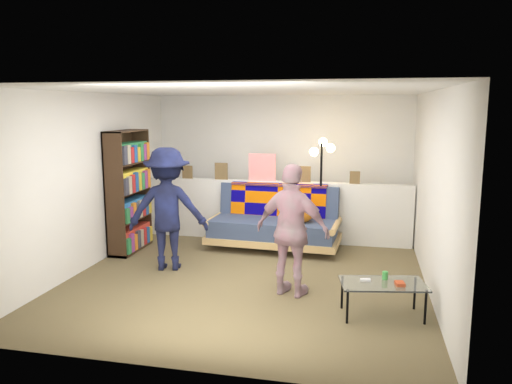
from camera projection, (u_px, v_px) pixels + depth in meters
ground at (250, 275)px, 6.64m from camera, size 5.00×5.00×0.00m
room_shell at (257, 146)px, 6.81m from camera, size 4.60×5.05×2.45m
half_wall_ledge at (274, 211)px, 8.28m from camera, size 4.45×0.15×1.00m
ledge_decor at (261, 170)px, 8.20m from camera, size 2.97×0.02×0.45m
futon_sofa at (276, 222)px, 7.85m from camera, size 2.09×1.09×0.88m
bookshelf at (129, 195)px, 7.65m from camera, size 0.31×0.93×1.86m
coffee_table at (383, 285)px, 5.27m from camera, size 0.96×0.64×0.46m
floor_lamp at (322, 170)px, 7.80m from camera, size 0.39×0.31×1.72m
person_left at (168, 209)px, 6.77m from camera, size 1.19×0.85×1.67m
person_right at (292, 231)px, 5.80m from camera, size 0.99×0.63×1.56m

